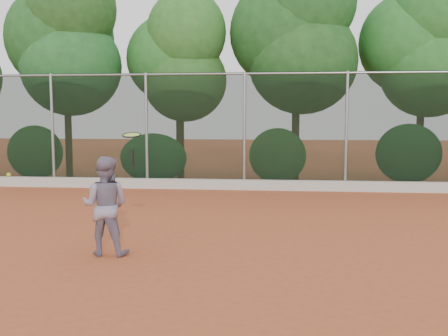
# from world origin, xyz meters

# --- Properties ---
(ground) EXTENTS (80.00, 80.00, 0.00)m
(ground) POSITION_xyz_m (0.00, 0.00, 0.00)
(ground) COLOR #A74B27
(ground) RESTS_ON ground
(concrete_curb) EXTENTS (24.00, 0.20, 0.30)m
(concrete_curb) POSITION_xyz_m (0.00, 6.82, 0.15)
(concrete_curb) COLOR beige
(concrete_curb) RESTS_ON ground
(tennis_player) EXTENTS (0.76, 0.60, 1.56)m
(tennis_player) POSITION_xyz_m (-1.73, -0.44, 0.78)
(tennis_player) COLOR gray
(tennis_player) RESTS_ON ground
(chainlink_fence) EXTENTS (24.09, 0.09, 3.50)m
(chainlink_fence) POSITION_xyz_m (-0.00, 7.00, 1.86)
(chainlink_fence) COLOR black
(chainlink_fence) RESTS_ON ground
(foliage_backdrop) EXTENTS (23.70, 3.63, 7.55)m
(foliage_backdrop) POSITION_xyz_m (-0.55, 8.98, 4.40)
(foliage_backdrop) COLOR #46291B
(foliage_backdrop) RESTS_ON ground
(tennis_racket) EXTENTS (0.30, 0.30, 0.54)m
(tennis_racket) POSITION_xyz_m (-1.25, -0.54, 1.86)
(tennis_racket) COLOR black
(tennis_racket) RESTS_ON ground
(tennis_ball_in_flight) EXTENTS (0.07, 0.07, 0.07)m
(tennis_ball_in_flight) POSITION_xyz_m (-3.24, -0.58, 1.27)
(tennis_ball_in_flight) COLOR #ADC52C
(tennis_ball_in_flight) RESTS_ON ground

